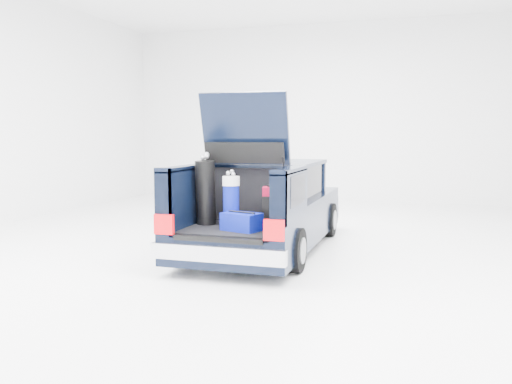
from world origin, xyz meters
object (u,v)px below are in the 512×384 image
(car, at_px, (267,208))
(black_golf_bag, at_px, (206,192))
(red_suitcase, at_px, (275,207))
(blue_duffel, at_px, (242,222))
(blue_golf_bag, at_px, (231,201))

(car, bearing_deg, black_golf_bag, -109.38)
(red_suitcase, xyz_separation_m, blue_duffel, (-0.35, -0.44, -0.16))
(car, height_order, blue_duffel, car)
(car, distance_m, blue_golf_bag, 1.56)
(black_golf_bag, relative_size, blue_duffel, 1.78)
(blue_duffel, bearing_deg, blue_golf_bag, 153.61)
(red_suitcase, bearing_deg, blue_duffel, -141.34)
(car, bearing_deg, blue_duffel, -85.03)
(black_golf_bag, height_order, blue_duffel, black_golf_bag)
(red_suitcase, bearing_deg, black_golf_bag, 172.70)
(black_golf_bag, bearing_deg, car, 78.01)
(red_suitcase, distance_m, black_golf_bag, 1.02)
(black_golf_bag, relative_size, blue_golf_bag, 1.27)
(blue_golf_bag, distance_m, blue_duffel, 0.40)
(blue_golf_bag, bearing_deg, car, 104.26)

